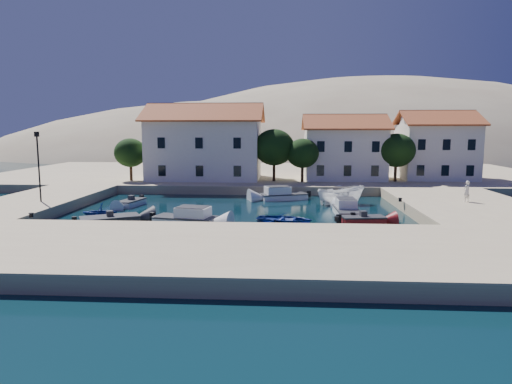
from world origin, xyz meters
TOP-DOWN VIEW (x-y plane):
  - ground at (0.00, 0.00)m, footprint 400.00×400.00m
  - quay_south at (0.00, -6.00)m, footprint 52.00×12.00m
  - quay_east at (20.50, 10.00)m, footprint 11.00×20.00m
  - quay_west at (-19.00, 10.00)m, footprint 8.00×20.00m
  - quay_north at (2.00, 38.00)m, footprint 80.00×36.00m
  - hills at (20.64, 123.62)m, footprint 254.00×176.00m
  - building_left at (-6.00, 28.00)m, footprint 14.70×9.45m
  - building_mid at (12.00, 29.00)m, footprint 10.50×8.40m
  - building_right at (24.00, 30.00)m, footprint 9.45×8.40m
  - trees at (4.51, 25.46)m, footprint 37.30×5.30m
  - lamppost at (-17.50, 8.00)m, footprint 0.35×0.25m
  - bollards at (2.80, 3.87)m, footprint 29.36×9.56m
  - motorboat_grey_sw at (-9.45, 3.52)m, footprint 4.89×3.91m
  - cabin_cruiser_south at (-3.47, 3.77)m, footprint 5.21×3.10m
  - rowboat_south at (4.35, 4.58)m, footprint 4.95×3.96m
  - motorboat_red_se at (10.56, 4.73)m, footprint 3.57×2.00m
  - cabin_cruiser_east at (9.75, 8.16)m, footprint 2.08×4.84m
  - boat_east at (9.94, 14.21)m, footprint 5.46×3.60m
  - motorboat_white_ne at (10.46, 18.32)m, footprint 1.84×3.62m
  - rowboat_west at (-11.08, 5.53)m, footprint 3.09×2.74m
  - motorboat_white_west at (-10.57, 11.93)m, footprint 2.15×3.60m
  - cabin_cruiser_north at (4.23, 17.09)m, footprint 5.33×3.56m
  - pedestrian at (20.57, 10.27)m, footprint 0.82×0.73m

SIDE VIEW (x-z plane):
  - hills at x=20.64m, z-range -72.90..26.10m
  - ground at x=0.00m, z-range 0.00..0.00m
  - rowboat_south at x=4.35m, z-range -0.46..0.46m
  - boat_east at x=9.94m, z-range -0.99..0.99m
  - rowboat_west at x=-11.08m, z-range -0.75..0.75m
  - motorboat_grey_sw at x=-9.45m, z-range -0.33..0.92m
  - motorboat_white_ne at x=10.46m, z-range -0.33..0.92m
  - motorboat_red_se at x=10.56m, z-range -0.33..0.92m
  - motorboat_white_west at x=-10.57m, z-range -0.33..0.92m
  - cabin_cruiser_south at x=-3.47m, z-range -0.32..1.28m
  - cabin_cruiser_east at x=9.75m, z-range -0.32..1.28m
  - cabin_cruiser_north at x=4.23m, z-range -0.32..1.28m
  - quay_south at x=0.00m, z-range 0.00..1.00m
  - quay_east at x=20.50m, z-range 0.00..1.00m
  - quay_west at x=-19.00m, z-range 0.00..1.00m
  - quay_north at x=2.00m, z-range 0.00..1.00m
  - bollards at x=2.80m, z-range 1.00..1.30m
  - pedestrian at x=20.57m, z-range 1.00..2.89m
  - lamppost at x=-17.50m, z-range 1.64..7.87m
  - trees at x=4.51m, z-range 1.61..8.06m
  - building_mid at x=12.00m, z-range 1.07..9.37m
  - building_right at x=24.00m, z-range 1.07..9.87m
  - building_left at x=-6.00m, z-range 1.09..10.79m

